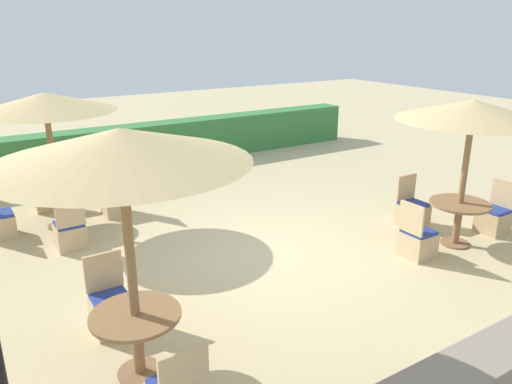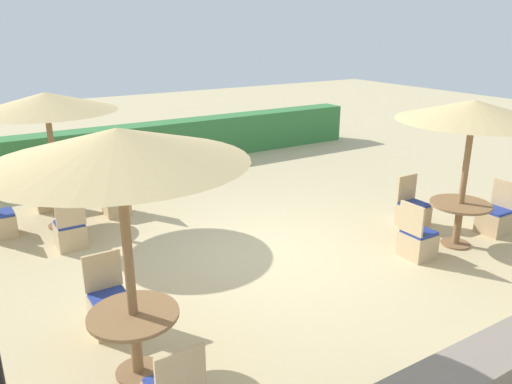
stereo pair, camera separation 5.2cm
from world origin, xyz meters
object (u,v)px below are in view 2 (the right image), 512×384
at_px(round_table_front_right, 459,213).
at_px(patio_chair_front_right_east, 495,219).
at_px(parasol_front_right, 474,111).
at_px(patio_chair_back_left_north, 47,196).
at_px(parasol_front_left, 118,147).
at_px(patio_chair_back_left_east, 117,201).
at_px(patio_chair_front_left_north, 110,309).
at_px(round_table_back_left, 58,195).
at_px(patio_chair_front_right_west, 417,242).
at_px(patio_chair_back_left_south, 71,233).
at_px(patio_chair_back_left_west, 0,222).
at_px(patio_chair_front_right_north, 413,213).
at_px(round_table_front_left, 135,328).
at_px(parasol_back_left, 46,102).

height_order(round_table_front_right, patio_chair_front_right_east, patio_chair_front_right_east).
height_order(parasol_front_right, patio_chair_back_left_north, parasol_front_right).
relative_size(parasol_front_left, patio_chair_back_left_east, 2.85).
relative_size(patio_chair_front_left_north, round_table_front_right, 0.95).
bearing_deg(round_table_back_left, patio_chair_front_right_west, -43.72).
relative_size(patio_chair_back_left_south, patio_chair_back_left_west, 1.00).
distance_m(round_table_front_right, patio_chair_front_right_west, 0.98).
bearing_deg(patio_chair_front_right_north, patio_chair_back_left_east, -38.11).
height_order(round_table_front_left, parasol_back_left, parasol_back_left).
xyz_separation_m(patio_chair_front_right_east, round_table_back_left, (-6.48, 4.40, 0.34)).
bearing_deg(parasol_back_left, patio_chair_back_left_south, -93.04).
xyz_separation_m(parasol_front_right, patio_chair_back_left_south, (-5.53, 3.31, -2.00)).
relative_size(parasol_back_left, patio_chair_back_left_west, 2.63).
distance_m(round_table_back_left, patio_chair_back_left_east, 1.12).
relative_size(round_table_front_right, patio_chair_back_left_west, 1.05).
bearing_deg(patio_chair_back_left_west, round_table_front_left, 9.66).
height_order(patio_chair_front_right_north, patio_chair_back_left_west, same).
bearing_deg(parasol_back_left, patio_chair_front_right_north, -31.88).
distance_m(patio_chair_front_right_west, patio_chair_back_left_west, 7.07).
bearing_deg(patio_chair_back_left_east, patio_chair_back_left_north, 46.57).
relative_size(parasol_front_right, round_table_front_right, 2.48).
bearing_deg(patio_chair_front_right_west, patio_chair_front_left_north, -97.33).
xyz_separation_m(parasol_front_right, patio_chair_back_left_west, (-6.47, 4.43, -2.00)).
relative_size(round_table_front_left, parasol_back_left, 0.38).
xyz_separation_m(patio_chair_front_right_east, patio_chair_back_left_north, (-6.51, 5.50, 0.00)).
xyz_separation_m(round_table_front_right, patio_chair_back_left_north, (-5.51, 5.47, -0.31)).
height_order(round_table_front_left, round_table_back_left, round_table_back_left).
relative_size(round_table_front_right, patio_chair_front_right_west, 1.05).
relative_size(parasol_back_left, round_table_back_left, 2.13).
height_order(parasol_back_left, patio_chair_back_left_south, parasol_back_left).
height_order(parasol_back_left, round_table_back_left, parasol_back_left).
height_order(patio_chair_front_right_east, patio_chair_back_left_south, same).
height_order(round_table_back_left, patio_chair_back_left_north, patio_chair_back_left_north).
bearing_deg(parasol_front_left, round_table_back_left, 87.74).
height_order(patio_chair_front_left_north, patio_chair_front_right_east, same).
xyz_separation_m(parasol_front_right, patio_chair_front_right_east, (1.00, -0.02, -2.00)).
height_order(patio_chair_front_right_east, patio_chair_back_left_east, same).
distance_m(round_table_front_left, patio_chair_front_right_west, 4.75).
height_order(patio_chair_front_left_north, patio_chair_back_left_west, same).
bearing_deg(parasol_back_left, patio_chair_front_left_north, -92.74).
height_order(patio_chair_front_right_west, patio_chair_back_left_west, same).
xyz_separation_m(patio_chair_front_right_north, patio_chair_back_left_east, (-4.42, 3.47, 0.00)).
bearing_deg(patio_chair_back_left_south, parasol_front_left, -92.03).
bearing_deg(round_table_front_left, patio_chair_back_left_east, 75.31).
xyz_separation_m(parasol_front_left, round_table_back_left, (0.19, 4.71, -1.87)).
xyz_separation_m(parasol_front_left, round_table_front_left, (0.00, 0.00, -1.92)).
xyz_separation_m(patio_chair_front_left_north, patio_chair_front_right_north, (5.67, 0.32, 0.00)).
bearing_deg(patio_chair_back_left_north, patio_chair_front_left_north, 88.27).
bearing_deg(patio_chair_back_left_west, patio_chair_back_left_south, 40.01).
relative_size(round_table_front_left, patio_chair_back_left_south, 1.01).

